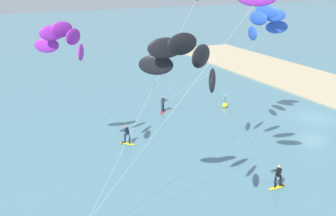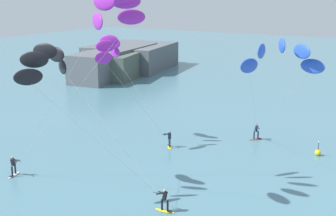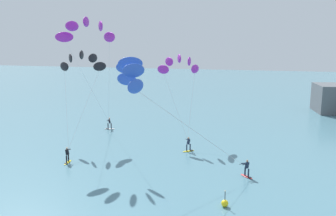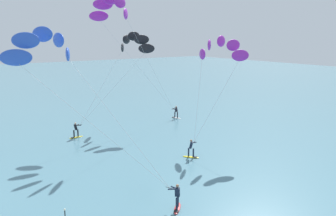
# 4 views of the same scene
# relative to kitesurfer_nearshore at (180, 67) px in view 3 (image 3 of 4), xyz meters

# --- Properties ---
(kitesurfer_nearshore) EXTENTS (5.57, 7.52, 10.75)m
(kitesurfer_nearshore) POSITION_rel_kitesurfer_nearshore_xyz_m (0.00, 0.00, 0.00)
(kitesurfer_nearshore) COLOR yellow
(kitesurfer_nearshore) RESTS_ON ground
(kitesurfer_mid_water) EXTENTS (5.74, 10.50, 11.24)m
(kitesurfer_mid_water) POSITION_rel_kitesurfer_nearshore_xyz_m (-11.49, -3.43, 0.45)
(kitesurfer_mid_water) COLOR yellow
(kitesurfer_mid_water) RESTS_ON ground
(kitesurfer_far_out) EXTENTS (12.32, 8.68, 11.36)m
(kitesurfer_far_out) POSITION_rel_kitesurfer_nearshore_xyz_m (-0.65, -16.21, 0.53)
(kitesurfer_far_out) COLOR red
(kitesurfer_far_out) RESTS_ON ground
(kitesurfer_downwind) EXTENTS (6.59, 11.35, 15.01)m
(kitesurfer_downwind) POSITION_rel_kitesurfer_nearshore_xyz_m (-8.95, -6.87, 4.03)
(kitesurfer_downwind) COLOR white
(kitesurfer_downwind) RESTS_ON ground
(marker_buoy) EXTENTS (0.56, 0.56, 1.38)m
(marker_buoy) POSITION_rel_kitesurfer_nearshore_xyz_m (6.97, -17.99, -8.86)
(marker_buoy) COLOR yellow
(marker_buoy) RESTS_ON ground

